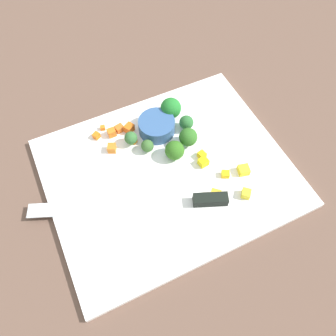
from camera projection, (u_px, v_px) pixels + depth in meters
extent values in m
plane|color=brown|center=(168.00, 174.00, 0.65)|extent=(4.00, 4.00, 0.00)
cube|color=white|center=(168.00, 172.00, 0.65)|extent=(0.46, 0.37, 0.01)
cylinder|color=#34588E|center=(157.00, 126.00, 0.68)|extent=(0.08, 0.08, 0.03)
cube|color=silver|center=(83.00, 208.00, 0.60)|extent=(0.20, 0.10, 0.00)
cube|color=black|center=(210.00, 200.00, 0.60)|extent=(0.07, 0.04, 0.02)
cube|color=orange|center=(112.00, 148.00, 0.66)|extent=(0.02, 0.02, 0.02)
cube|color=orange|center=(112.00, 133.00, 0.68)|extent=(0.02, 0.01, 0.02)
cube|color=orange|center=(96.00, 136.00, 0.68)|extent=(0.02, 0.02, 0.01)
cube|color=orange|center=(129.00, 128.00, 0.69)|extent=(0.02, 0.02, 0.02)
cube|color=orange|center=(134.00, 141.00, 0.67)|extent=(0.01, 0.01, 0.01)
cube|color=orange|center=(119.00, 128.00, 0.69)|extent=(0.02, 0.02, 0.01)
cube|color=orange|center=(103.00, 128.00, 0.69)|extent=(0.01, 0.01, 0.01)
cube|color=yellow|center=(203.00, 156.00, 0.65)|extent=(0.02, 0.02, 0.01)
cube|color=yellow|center=(225.00, 174.00, 0.63)|extent=(0.02, 0.02, 0.01)
cube|color=yellow|center=(203.00, 162.00, 0.64)|extent=(0.02, 0.02, 0.01)
cube|color=yellow|center=(246.00, 194.00, 0.61)|extent=(0.02, 0.02, 0.01)
cube|color=yellow|center=(215.00, 196.00, 0.61)|extent=(0.03, 0.03, 0.02)
cube|color=yellow|center=(244.00, 170.00, 0.63)|extent=(0.02, 0.02, 0.01)
cylinder|color=#82B45E|center=(188.00, 142.00, 0.67)|extent=(0.01, 0.01, 0.01)
sphere|color=#2E6622|center=(188.00, 137.00, 0.66)|extent=(0.04, 0.04, 0.04)
cylinder|color=#82BB6D|center=(131.00, 142.00, 0.67)|extent=(0.01, 0.01, 0.01)
sphere|color=#346732|center=(131.00, 138.00, 0.66)|extent=(0.03, 0.03, 0.03)
cylinder|color=#85B06B|center=(148.00, 149.00, 0.66)|extent=(0.01, 0.01, 0.01)
sphere|color=#38632C|center=(147.00, 146.00, 0.65)|extent=(0.03, 0.03, 0.03)
cylinder|color=#82BE69|center=(174.00, 155.00, 0.66)|extent=(0.01, 0.01, 0.01)
sphere|color=#2F671D|center=(175.00, 150.00, 0.64)|extent=(0.04, 0.04, 0.04)
cylinder|color=#81B85A|center=(186.00, 127.00, 0.69)|extent=(0.01, 0.01, 0.01)
sphere|color=#2A632E|center=(186.00, 122.00, 0.68)|extent=(0.03, 0.03, 0.03)
cylinder|color=#8CAD60|center=(171.00, 114.00, 0.71)|extent=(0.02, 0.02, 0.01)
sphere|color=#22752A|center=(171.00, 108.00, 0.69)|extent=(0.04, 0.04, 0.04)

